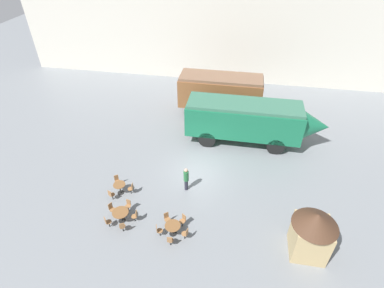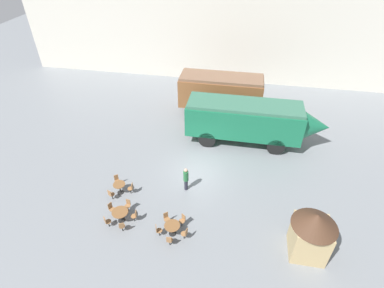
% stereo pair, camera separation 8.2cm
% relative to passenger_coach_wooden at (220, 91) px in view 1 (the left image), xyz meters
% --- Properties ---
extents(ground_plane, '(80.00, 80.00, 0.00)m').
position_rel_passenger_coach_wooden_xyz_m(ground_plane, '(-0.68, -8.44, -2.23)').
color(ground_plane, gray).
extents(backdrop_wall, '(44.00, 0.15, 9.00)m').
position_rel_passenger_coach_wooden_xyz_m(backdrop_wall, '(-0.68, 7.07, 2.27)').
color(backdrop_wall, beige).
rests_on(backdrop_wall, ground_plane).
extents(passenger_coach_wooden, '(7.33, 2.65, 3.65)m').
position_rel_passenger_coach_wooden_xyz_m(passenger_coach_wooden, '(0.00, 0.00, 0.00)').
color(passenger_coach_wooden, brown).
rests_on(passenger_coach_wooden, ground_plane).
extents(streamlined_locomotive, '(10.80, 2.70, 3.49)m').
position_rel_passenger_coach_wooden_xyz_m(streamlined_locomotive, '(2.96, -4.21, -0.09)').
color(streamlined_locomotive, '#196B47').
rests_on(streamlined_locomotive, ground_plane).
extents(cafe_table_near, '(0.97, 0.97, 0.77)m').
position_rel_passenger_coach_wooden_xyz_m(cafe_table_near, '(-4.45, -13.66, -1.60)').
color(cafe_table_near, black).
rests_on(cafe_table_near, ground_plane).
extents(cafe_table_mid, '(0.90, 0.90, 0.74)m').
position_rel_passenger_coach_wooden_xyz_m(cafe_table_mid, '(-1.21, -14.03, -1.64)').
color(cafe_table_mid, black).
rests_on(cafe_table_mid, ground_plane).
extents(cafe_table_far, '(0.80, 0.80, 0.77)m').
position_rel_passenger_coach_wooden_xyz_m(cafe_table_far, '(-5.36, -11.49, -1.65)').
color(cafe_table_far, black).
rests_on(cafe_table_far, ground_plane).
extents(cafe_chair_0, '(0.36, 0.38, 0.87)m').
position_rel_passenger_coach_wooden_xyz_m(cafe_chair_0, '(-4.30, -12.82, -1.72)').
color(cafe_chair_0, black).
rests_on(cafe_chair_0, ground_plane).
extents(cafe_chair_1, '(0.40, 0.39, 0.87)m').
position_rel_passenger_coach_wooden_xyz_m(cafe_chair_1, '(-5.21, -13.26, -1.72)').
color(cafe_chair_1, black).
rests_on(cafe_chair_1, ground_plane).
extents(cafe_chair_2, '(0.40, 0.40, 0.87)m').
position_rel_passenger_coach_wooden_xyz_m(cafe_chair_2, '(-5.07, -14.26, -1.72)').
color(cafe_chair_2, black).
rests_on(cafe_chair_2, ground_plane).
extents(cafe_chair_3, '(0.39, 0.40, 0.87)m').
position_rel_passenger_coach_wooden_xyz_m(cafe_chair_3, '(-4.08, -14.43, -1.72)').
color(cafe_chair_3, black).
rests_on(cafe_chair_3, ground_plane).
extents(cafe_chair_4, '(0.37, 0.36, 0.87)m').
position_rel_passenger_coach_wooden_xyz_m(cafe_chair_4, '(-3.60, -13.54, -1.72)').
color(cafe_chair_4, black).
rests_on(cafe_chair_4, ground_plane).
extents(cafe_chair_5, '(0.39, 0.37, 0.87)m').
position_rel_passenger_coach_wooden_xyz_m(cafe_chair_5, '(-1.98, -14.31, -1.72)').
color(cafe_chair_5, black).
rests_on(cafe_chair_5, ground_plane).
extents(cafe_chair_6, '(0.36, 0.36, 0.87)m').
position_rel_passenger_coach_wooden_xyz_m(cafe_chair_6, '(-1.18, -14.85, -1.72)').
color(cafe_chair_6, black).
rests_on(cafe_chair_6, ground_plane).
extents(cafe_chair_7, '(0.39, 0.37, 0.87)m').
position_rel_passenger_coach_wooden_xyz_m(cafe_chair_7, '(-0.42, -14.26, -1.72)').
color(cafe_chair_7, black).
rests_on(cafe_chair_7, ground_plane).
extents(cafe_chair_8, '(0.40, 0.40, 0.87)m').
position_rel_passenger_coach_wooden_xyz_m(cafe_chair_8, '(-0.75, -13.35, -1.72)').
color(cafe_chair_8, black).
rests_on(cafe_chair_8, ground_plane).
extents(cafe_chair_9, '(0.40, 0.40, 0.87)m').
position_rel_passenger_coach_wooden_xyz_m(cafe_chair_9, '(-1.72, -13.38, -1.72)').
color(cafe_chair_9, black).
rests_on(cafe_chair_9, ground_plane).
extents(cafe_chair_10, '(0.40, 0.40, 0.87)m').
position_rel_passenger_coach_wooden_xyz_m(cafe_chair_10, '(-5.80, -10.86, -1.72)').
color(cafe_chair_10, black).
rests_on(cafe_chair_10, ground_plane).
extents(cafe_chair_11, '(0.38, 0.40, 0.87)m').
position_rel_passenger_coach_wooden_xyz_m(cafe_chair_11, '(-5.68, -12.19, -1.72)').
color(cafe_chair_11, black).
rests_on(cafe_chair_11, ground_plane).
extents(cafe_chair_12, '(0.37, 0.36, 0.87)m').
position_rel_passenger_coach_wooden_xyz_m(cafe_chair_12, '(-4.59, -11.41, -1.72)').
color(cafe_chair_12, black).
rests_on(cafe_chair_12, ground_plane).
extents(visitor_person, '(0.34, 0.34, 1.81)m').
position_rel_passenger_coach_wooden_xyz_m(visitor_person, '(-1.13, -10.38, -1.24)').
color(visitor_person, '#262633').
rests_on(visitor_person, ground_plane).
extents(ticket_kiosk, '(2.34, 2.34, 3.00)m').
position_rel_passenger_coach_wooden_xyz_m(ticket_kiosk, '(6.17, -13.85, -0.56)').
color(ticket_kiosk, tan).
rests_on(ticket_kiosk, ground_plane).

